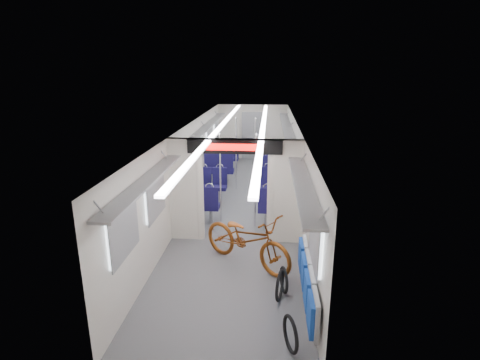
{
  "coord_description": "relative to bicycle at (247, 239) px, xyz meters",
  "views": [
    {
      "loc": [
        0.72,
        -9.74,
        3.71
      ],
      "look_at": [
        0.05,
        -1.24,
        1.17
      ],
      "focal_mm": 28.0,
      "sensor_mm": 36.0,
      "label": 1
    }
  ],
  "objects": [
    {
      "name": "seat_bay_near_left",
      "position": [
        -1.27,
        2.88,
        -0.02
      ],
      "size": [
        0.89,
        1.98,
        1.07
      ],
      "color": "#120E3D",
      "rests_on": "ground"
    },
    {
      "name": "bike_hoop_a",
      "position": [
        0.73,
        -2.31,
        -0.31
      ],
      "size": [
        0.21,
        0.51,
        0.52
      ],
      "primitive_type": "torus",
      "rotation": [
        1.57,
        0.0,
        1.88
      ],
      "color": "black",
      "rests_on": "ground"
    },
    {
      "name": "carriage",
      "position": [
        -0.33,
        2.87,
        0.95
      ],
      "size": [
        12.0,
        12.02,
        2.31
      ],
      "color": "#515456",
      "rests_on": "ground"
    },
    {
      "name": "seat_bay_far_left",
      "position": [
        -1.27,
        6.43,
        0.02
      ],
      "size": [
        0.96,
        2.3,
        1.17
      ],
      "color": "#120E3D",
      "rests_on": "ground"
    },
    {
      "name": "bicycle",
      "position": [
        0.0,
        0.0,
        0.0
      ],
      "size": [
        2.11,
        1.81,
        1.1
      ],
      "primitive_type": "imported",
      "rotation": [
        0.0,
        0.0,
        0.94
      ],
      "color": "brown",
      "rests_on": "ground"
    },
    {
      "name": "seat_bay_near_right",
      "position": [
        0.6,
        2.89,
        -0.0
      ],
      "size": [
        0.92,
        2.1,
        1.11
      ],
      "color": "#120E3D",
      "rests_on": "ground"
    },
    {
      "name": "bike_hoop_c",
      "position": [
        0.69,
        -0.91,
        -0.34
      ],
      "size": [
        0.15,
        0.47,
        0.47
      ],
      "primitive_type": "torus",
      "rotation": [
        1.57,
        0.0,
        1.79
      ],
      "color": "black",
      "rests_on": "ground"
    },
    {
      "name": "stanchion_near_left",
      "position": [
        -0.75,
        1.86,
        0.6
      ],
      "size": [
        0.04,
        0.04,
        2.3
      ],
      "primitive_type": "cylinder",
      "color": "silver",
      "rests_on": "ground"
    },
    {
      "name": "stanchion_far_left",
      "position": [
        -0.64,
        4.8,
        0.6
      ],
      "size": [
        0.05,
        0.05,
        2.3
      ],
      "primitive_type": "cylinder",
      "color": "silver",
      "rests_on": "ground"
    },
    {
      "name": "flip_bench",
      "position": [
        1.02,
        -1.47,
        0.03
      ],
      "size": [
        0.12,
        2.15,
        0.57
      ],
      "color": "gray",
      "rests_on": "carriage"
    },
    {
      "name": "stanchion_near_right",
      "position": [
        0.08,
        1.88,
        0.6
      ],
      "size": [
        0.04,
        0.04,
        2.3
      ],
      "primitive_type": "cylinder",
      "color": "silver",
      "rests_on": "ground"
    },
    {
      "name": "bike_hoop_b",
      "position": [
        0.62,
        -1.14,
        -0.31
      ],
      "size": [
        0.17,
        0.53,
        0.54
      ],
      "primitive_type": "torus",
      "rotation": [
        1.57,
        0.0,
        1.34
      ],
      "color": "black",
      "rests_on": "ground"
    },
    {
      "name": "seat_bay_far_right",
      "position": [
        0.6,
        6.5,
        -0.02
      ],
      "size": [
        0.88,
        1.95,
        1.06
      ],
      "color": "#120E3D",
      "rests_on": "ground"
    },
    {
      "name": "stanchion_far_right",
      "position": [
        -0.05,
        4.72,
        0.6
      ],
      "size": [
        0.04,
        0.04,
        2.3
      ],
      "primitive_type": "cylinder",
      "color": "silver",
      "rests_on": "ground"
    }
  ]
}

